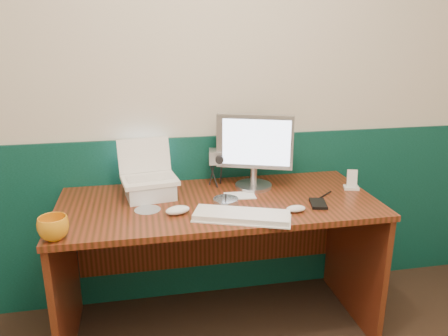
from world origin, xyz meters
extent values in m
cube|color=beige|center=(0.00, 1.75, 1.25)|extent=(3.50, 0.04, 2.50)
cube|color=#072F25|center=(0.00, 1.74, 0.50)|extent=(3.48, 0.02, 1.00)
cube|color=#3A1E0A|center=(-0.04, 1.38, 0.38)|extent=(1.60, 0.70, 0.75)
cube|color=silver|center=(-0.38, 1.50, 0.79)|extent=(0.26, 0.23, 0.08)
cube|color=white|center=(0.02, 1.14, 0.76)|extent=(0.46, 0.29, 0.03)
ellipsoid|color=silver|center=(0.30, 1.17, 0.77)|extent=(0.10, 0.06, 0.03)
ellipsoid|color=white|center=(-0.26, 1.25, 0.77)|extent=(0.13, 0.10, 0.04)
imported|color=orange|center=(-0.78, 1.09, 0.80)|extent=(0.14, 0.14, 0.10)
cylinder|color=silver|center=(-0.01, 1.34, 0.76)|extent=(0.12, 0.12, 0.03)
cylinder|color=silver|center=(-0.40, 1.33, 0.75)|extent=(0.13, 0.13, 0.00)
cylinder|color=black|center=(0.51, 1.34, 0.75)|extent=(0.12, 0.10, 0.01)
cube|color=white|center=(0.08, 1.42, 0.75)|extent=(0.17, 0.12, 0.00)
cube|color=white|center=(0.70, 1.41, 0.76)|extent=(0.09, 0.08, 0.01)
cube|color=silver|center=(0.70, 1.41, 0.81)|extent=(0.06, 0.04, 0.09)
cube|color=black|center=(0.43, 1.23, 0.76)|extent=(0.10, 0.14, 0.01)
camera|label=1|loc=(-0.41, -0.64, 1.57)|focal=35.00mm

